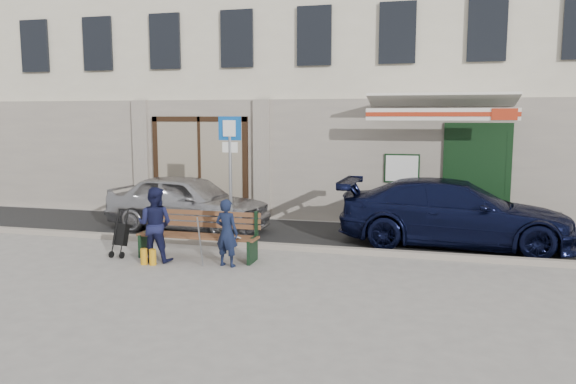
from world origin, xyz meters
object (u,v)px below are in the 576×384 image
(car_silver, at_px, (188,202))
(woman, at_px, (155,224))
(man, at_px, (227,233))
(bench, at_px, (196,235))
(stroller, at_px, (121,236))
(car_navy, at_px, (455,213))
(parking_sign, at_px, (230,158))

(car_silver, distance_m, woman, 2.96)
(man, bearing_deg, bench, -14.13)
(bench, bearing_deg, stroller, -171.95)
(bench, height_order, stroller, bench)
(car_silver, bearing_deg, bench, -145.10)
(car_silver, xyz_separation_m, stroller, (-0.19, -2.71, -0.28))
(stroller, bearing_deg, bench, 19.21)
(car_navy, height_order, bench, car_navy)
(woman, relative_size, stroller, 1.54)
(parking_sign, distance_m, bench, 2.08)
(car_silver, relative_size, man, 3.22)
(bench, height_order, woman, woman)
(parking_sign, distance_m, stroller, 2.81)
(woman, bearing_deg, man, 177.84)
(car_navy, height_order, stroller, car_navy)
(stroller, bearing_deg, car_navy, 33.57)
(man, relative_size, stroller, 1.35)
(car_navy, relative_size, parking_sign, 1.78)
(car_silver, height_order, parking_sign, parking_sign)
(car_silver, xyz_separation_m, car_navy, (6.23, -0.06, 0.02))
(car_silver, bearing_deg, woman, -160.01)
(car_silver, bearing_deg, man, -136.69)
(car_silver, xyz_separation_m, woman, (0.66, -2.89, 0.03))
(car_navy, height_order, parking_sign, parking_sign)
(parking_sign, relative_size, woman, 1.92)
(parking_sign, height_order, stroller, parking_sign)
(car_navy, xyz_separation_m, man, (-4.12, -2.82, -0.08))
(woman, bearing_deg, car_navy, -155.45)
(parking_sign, bearing_deg, stroller, -132.99)
(stroller, bearing_deg, man, 6.79)
(bench, relative_size, woman, 1.68)
(bench, distance_m, man, 0.90)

